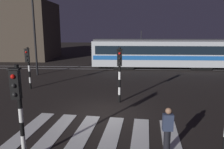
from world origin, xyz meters
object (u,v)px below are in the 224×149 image
traffic_light_kerb_mid_left (18,100)px  traffic_light_corner_far_left (28,62)px  pedestrian_waiting_at_kerb (167,130)px  street_lamp_trackside_left (33,25)px  tram (161,53)px  traffic_light_median_centre (120,67)px

traffic_light_kerb_mid_left → traffic_light_corner_far_left: bearing=111.6°
pedestrian_waiting_at_kerb → street_lamp_trackside_left: bearing=127.2°
traffic_light_kerb_mid_left → street_lamp_trackside_left: (-4.93, 13.73, 2.53)m
traffic_light_kerb_mid_left → tram: 19.54m
traffic_light_corner_far_left → tram: 14.31m
traffic_light_corner_far_left → pedestrian_waiting_at_kerb: size_ratio=1.79×
traffic_light_kerb_mid_left → tram: bearing=67.3°
traffic_light_corner_far_left → tram: size_ratio=0.20×
street_lamp_trackside_left → tram: 13.52m
traffic_light_corner_far_left → pedestrian_waiting_at_kerb: bearing=-44.2°
pedestrian_waiting_at_kerb → traffic_light_kerb_mid_left: bearing=-170.3°
traffic_light_median_centre → traffic_light_kerb_mid_left: size_ratio=1.00×
traffic_light_corner_far_left → tram: bearing=39.1°
traffic_light_median_centre → pedestrian_waiting_at_kerb: size_ratio=1.94×
traffic_light_median_centre → traffic_light_kerb_mid_left: (-3.08, -6.21, -0.01)m
traffic_light_kerb_mid_left → street_lamp_trackside_left: size_ratio=0.44×
traffic_light_median_centre → pedestrian_waiting_at_kerb: 5.81m
tram → pedestrian_waiting_at_kerb: size_ratio=8.96×
traffic_light_kerb_mid_left → traffic_light_median_centre: bearing=63.6°
pedestrian_waiting_at_kerb → tram: bearing=81.1°
traffic_light_median_centre → tram: bearing=69.3°
traffic_light_median_centre → pedestrian_waiting_at_kerb: bearing=-71.8°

